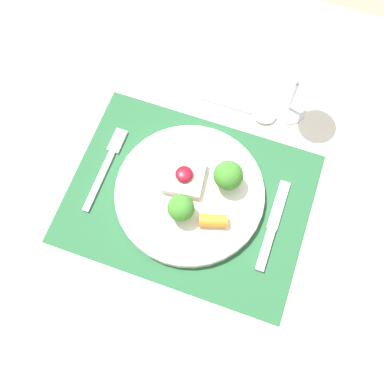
{
  "coord_description": "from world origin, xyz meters",
  "views": [
    {
      "loc": [
        0.1,
        -0.28,
        1.55
      ],
      "look_at": [
        0.0,
        0.01,
        0.76
      ],
      "focal_mm": 42.0,
      "sensor_mm": 36.0,
      "label": 1
    }
  ],
  "objects_px": {
    "dinner_plate": "(194,193)",
    "wine_glass_near": "(301,74)",
    "spoon": "(256,112)",
    "knife": "(271,231)",
    "fork": "(107,163)"
  },
  "relations": [
    {
      "from": "dinner_plate",
      "to": "wine_glass_near",
      "type": "xyz_separation_m",
      "value": [
        0.12,
        0.25,
        0.1
      ]
    },
    {
      "from": "dinner_plate",
      "to": "spoon",
      "type": "distance_m",
      "value": 0.22
    },
    {
      "from": "dinner_plate",
      "to": "spoon",
      "type": "height_order",
      "value": "dinner_plate"
    },
    {
      "from": "dinner_plate",
      "to": "knife",
      "type": "height_order",
      "value": "dinner_plate"
    },
    {
      "from": "dinner_plate",
      "to": "fork",
      "type": "distance_m",
      "value": 0.18
    },
    {
      "from": "fork",
      "to": "wine_glass_near",
      "type": "distance_m",
      "value": 0.41
    },
    {
      "from": "spoon",
      "to": "wine_glass_near",
      "type": "relative_size",
      "value": 0.99
    },
    {
      "from": "fork",
      "to": "knife",
      "type": "xyz_separation_m",
      "value": [
        0.34,
        -0.03,
        0.0
      ]
    },
    {
      "from": "dinner_plate",
      "to": "knife",
      "type": "bearing_deg",
      "value": -6.94
    },
    {
      "from": "fork",
      "to": "knife",
      "type": "bearing_deg",
      "value": -1.77
    },
    {
      "from": "dinner_plate",
      "to": "spoon",
      "type": "bearing_deg",
      "value": 74.03
    },
    {
      "from": "dinner_plate",
      "to": "fork",
      "type": "bearing_deg",
      "value": 177.65
    },
    {
      "from": "wine_glass_near",
      "to": "fork",
      "type": "bearing_deg",
      "value": -141.81
    },
    {
      "from": "dinner_plate",
      "to": "wine_glass_near",
      "type": "relative_size",
      "value": 1.68
    },
    {
      "from": "knife",
      "to": "dinner_plate",
      "type": "bearing_deg",
      "value": 170.92
    }
  ]
}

